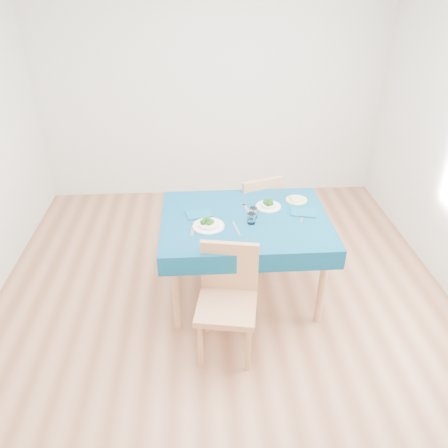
{
  "coord_description": "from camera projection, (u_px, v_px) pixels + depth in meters",
  "views": [
    {
      "loc": [
        -0.18,
        -2.81,
        2.54
      ],
      "look_at": [
        0.0,
        0.0,
        0.85
      ],
      "focal_mm": 35.0,
      "sensor_mm": 36.0,
      "label": 1
    }
  ],
  "objects": [
    {
      "name": "room_shell",
      "position": [
        224.0,
        163.0,
        3.02
      ],
      "size": [
        4.02,
        4.52,
        2.73
      ],
      "color": "brown",
      "rests_on": "ground"
    },
    {
      "name": "table",
      "position": [
        244.0,
        257.0,
        3.73
      ],
      "size": [
        1.36,
        1.03,
        0.76
      ],
      "primitive_type": "cube",
      "color": "navy",
      "rests_on": "ground"
    },
    {
      "name": "chair_near",
      "position": [
        227.0,
        296.0,
        3.07
      ],
      "size": [
        0.49,
        0.53,
        1.05
      ],
      "primitive_type": "cube",
      "rotation": [
        0.0,
        0.0,
        -0.18
      ],
      "color": "tan",
      "rests_on": "ground"
    },
    {
      "name": "chair_far",
      "position": [
        253.0,
        205.0,
        4.27
      ],
      "size": [
        0.52,
        0.54,
        0.99
      ],
      "primitive_type": "cube",
      "rotation": [
        0.0,
        0.0,
        3.48
      ],
      "color": "tan",
      "rests_on": "ground"
    },
    {
      "name": "bowl_near",
      "position": [
        208.0,
        223.0,
        3.4
      ],
      "size": [
        0.25,
        0.25,
        0.08
      ],
      "primitive_type": null,
      "color": "white",
      "rests_on": "table"
    },
    {
      "name": "bowl_far",
      "position": [
        268.0,
        204.0,
        3.68
      ],
      "size": [
        0.21,
        0.21,
        0.06
      ],
      "primitive_type": null,
      "color": "white",
      "rests_on": "table"
    },
    {
      "name": "fork_near",
      "position": [
        193.0,
        230.0,
        3.38
      ],
      "size": [
        0.04,
        0.18,
        0.0
      ],
      "primitive_type": "cube",
      "rotation": [
        0.0,
        0.0,
        -0.08
      ],
      "color": "silver",
      "rests_on": "table"
    },
    {
      "name": "knife_near",
      "position": [
        236.0,
        229.0,
        3.4
      ],
      "size": [
        0.05,
        0.22,
        0.0
      ],
      "primitive_type": "cube",
      "rotation": [
        0.0,
        0.0,
        0.17
      ],
      "color": "silver",
      "rests_on": "table"
    },
    {
      "name": "fork_far",
      "position": [
        247.0,
        209.0,
        3.67
      ],
      "size": [
        0.06,
        0.18,
        0.0
      ],
      "primitive_type": "cube",
      "rotation": [
        0.0,
        0.0,
        0.22
      ],
      "color": "silver",
      "rests_on": "table"
    },
    {
      "name": "knife_far",
      "position": [
        303.0,
        216.0,
        3.57
      ],
      "size": [
        0.1,
        0.22,
        0.0
      ],
      "primitive_type": "cube",
      "rotation": [
        0.0,
        0.0,
        -0.39
      ],
      "color": "silver",
      "rests_on": "table"
    },
    {
      "name": "napkin_near",
      "position": [
        199.0,
        214.0,
        3.58
      ],
      "size": [
        0.23,
        0.19,
        0.01
      ],
      "primitive_type": "cube",
      "rotation": [
        0.0,
        0.0,
        0.24
      ],
      "color": "navy",
      "rests_on": "table"
    },
    {
      "name": "napkin_far",
      "position": [
        303.0,
        213.0,
        3.61
      ],
      "size": [
        0.23,
        0.19,
        0.01
      ],
      "primitive_type": "cube",
      "rotation": [
        0.0,
        0.0,
        -0.23
      ],
      "color": "navy",
      "rests_on": "table"
    },
    {
      "name": "tumbler_center",
      "position": [
        253.0,
        213.0,
        3.53
      ],
      "size": [
        0.07,
        0.07,
        0.08
      ],
      "primitive_type": "cylinder",
      "color": "white",
      "rests_on": "table"
    },
    {
      "name": "tumbler_side",
      "position": [
        251.0,
        218.0,
        3.45
      ],
      "size": [
        0.07,
        0.07,
        0.09
      ],
      "primitive_type": "cylinder",
      "color": "white",
      "rests_on": "table"
    },
    {
      "name": "side_plate",
      "position": [
        296.0,
        200.0,
        3.8
      ],
      "size": [
        0.18,
        0.18,
        0.01
      ],
      "primitive_type": "cylinder",
      "color": "#C9E46F",
      "rests_on": "table"
    },
    {
      "name": "bread_slice",
      "position": [
        297.0,
        199.0,
        3.79
      ],
      "size": [
        0.12,
        0.12,
        0.01
      ],
      "primitive_type": "cube",
      "rotation": [
        0.0,
        0.0,
        0.23
      ],
      "color": "beige",
      "rests_on": "side_plate"
    }
  ]
}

